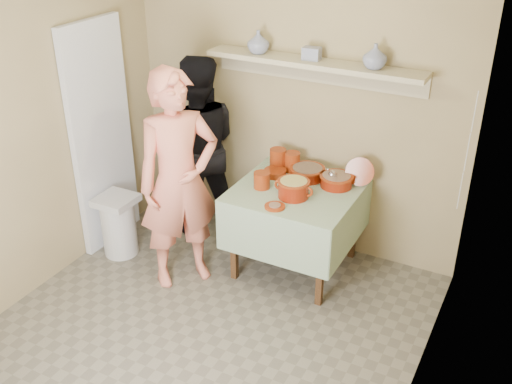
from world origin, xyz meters
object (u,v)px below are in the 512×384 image
Objects in this scene: person_helper at (197,147)px; cazuela_rice at (294,187)px; person_cook at (179,181)px; trash_bin at (119,225)px; serving_table at (297,201)px.

person_helper reaches higher than cazuela_rice.
trash_bin is at bearing 124.36° from person_cook.
person_helper is 1.15m from cazuela_rice.
serving_table is 0.25m from cazuela_rice.
cazuela_rice reaches higher than trash_bin.
person_helper is at bearing 163.32° from cazuela_rice.
person_helper is (-0.31, 0.74, -0.06)m from person_cook.
person_cook reaches higher than trash_bin.
serving_table reaches higher than trash_bin.
person_cook is at bearing -152.72° from cazuela_rice.
person_cook is 0.89m from cazuela_rice.
trash_bin is at bearing 24.62° from person_helper.
person_cook reaches higher than cazuela_rice.
serving_table is 1.60m from trash_bin.
trash_bin is (-0.71, 0.04, -0.61)m from person_cook.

